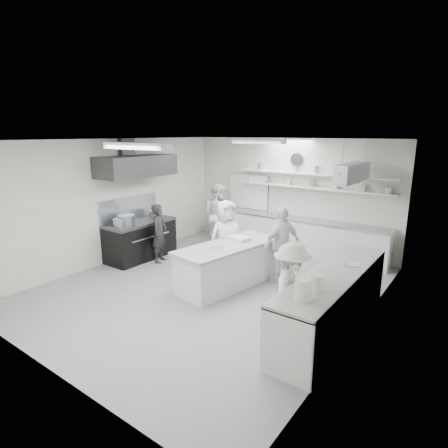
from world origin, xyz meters
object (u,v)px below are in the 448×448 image
Objects in this scene: cook_back at (217,215)px; prep_island at (228,266)px; right_counter at (332,303)px; cook_stove at (159,233)px; stove at (141,241)px; back_counter at (293,235)px.

prep_island is at bearing 134.91° from cook_back.
cook_back reaches higher than right_counter.
cook_stove reaches higher than prep_island.
stove is at bearing 75.63° from cook_stove.
cook_back reaches higher than prep_island.
right_counter is 2.26× the size of cook_stove.
stove is at bearing 173.48° from right_counter.
cook_stove reaches higher than back_counter.
back_counter is 2.17m from cook_back.
right_counter is at bearing -6.52° from stove.
back_counter is 2.82× the size of cook_back.
right_counter is at bearing -120.50° from cook_stove.
prep_island is 2.25m from cook_stove.
stove is at bearing -136.01° from back_counter.
cook_stove reaches higher than right_counter.
right_counter is 5.12m from cook_back.
cook_stove is 2.02m from cook_back.
right_counter is (2.35, -3.40, 0.01)m from back_counter.
back_counter reaches higher than stove.
right_counter reaches higher than back_counter.
prep_island is (-2.42, 0.49, -0.05)m from right_counter.
stove is 0.55× the size of right_counter.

